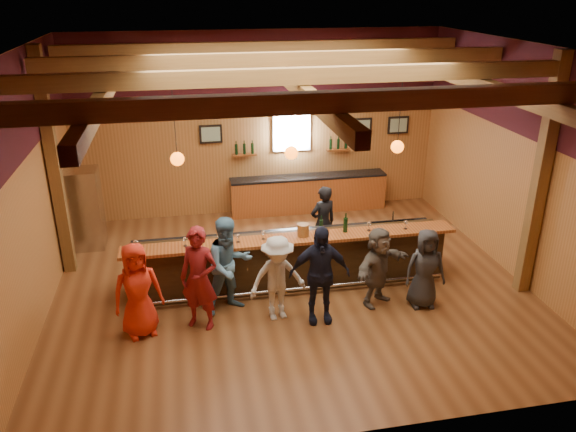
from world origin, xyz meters
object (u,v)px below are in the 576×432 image
Objects in this scene: bar_counter at (290,258)px; ice_bucket at (303,230)px; back_bar_cabinet at (308,193)px; customer_navy at (319,274)px; bartender at (323,223)px; bottle_a at (321,226)px; customer_white at (278,278)px; customer_dark at (425,269)px; customer_redvest at (199,279)px; customer_denim at (229,265)px; stainless_fridge at (85,209)px; customer_brown at (378,266)px; customer_orange at (137,290)px.

ice_bucket reaches higher than bar_counter.
customer_navy is (-0.96, -5.00, 0.42)m from back_bar_cabinet.
bartender is 1.16m from bottle_a.
customer_white is 1.04× the size of customer_dark.
back_bar_cabinet is 2.54× the size of customer_white.
customer_redvest reaches higher than customer_denim.
customer_redvest is 7.70× the size of ice_bucket.
back_bar_cabinet is 5.01m from customer_dark.
bar_counter is at bearing 163.22° from bottle_a.
stainless_fridge reaches higher than customer_navy.
back_bar_cabinet is 4.67m from customer_brown.
ice_bucket is (-2.02, 1.04, 0.48)m from customer_dark.
customer_orange is at bearing -162.06° from ice_bucket.
customer_orange reaches higher than back_bar_cabinet.
bottle_a is (0.34, 1.26, 0.34)m from customer_navy.
customer_denim reaches higher than ice_bucket.
customer_navy is at bearing 22.28° from customer_redvest.
customer_brown is at bearing -33.36° from ice_bucket.
customer_redvest is 1.22× the size of customer_brown.
bartender is (3.69, 2.13, -0.01)m from customer_orange.
bartender is at bearing 66.08° from customer_redvest.
back_bar_cabinet is at bearing 40.15° from customer_denim.
customer_denim is at bearing -0.79° from customer_orange.
customer_denim reaches higher than customer_white.
customer_navy is 1.35m from bottle_a.
customer_navy is 2.39m from bartender.
customer_denim is 1.57m from ice_bucket.
customer_white is at bearing -124.89° from ice_bucket.
customer_navy is 1.19m from ice_bucket.
customer_navy reaches higher than customer_brown.
customer_navy is (4.34, -3.88, -0.00)m from stainless_fridge.
bottle_a is at bearing 150.38° from customer_dark.
ice_bucket is at bearing 0.71° from customer_orange.
ice_bucket is at bearing 45.21° from customer_white.
customer_orange is 4.26m from bartender.
bar_counter is 0.79m from ice_bucket.
customer_navy is 1.19× the size of customer_brown.
customer_white is at bearing -108.99° from back_bar_cabinet.
customer_brown is (4.22, 0.17, -0.08)m from customer_orange.
customer_brown reaches higher than ice_bucket.
bottle_a reaches higher than ice_bucket.
customer_denim is 1.96m from bottle_a.
customer_redvest reaches higher than customer_dark.
customer_white is at bearing -134.24° from bottle_a.
customer_redvest reaches higher than stainless_fridge.
bar_counter reaches higher than back_bar_cabinet.
ice_bucket is (-0.99, -3.86, 0.75)m from back_bar_cabinet.
bar_counter is 0.93m from bottle_a.
customer_navy is 2.00m from customer_dark.
bottle_a is (1.03, 1.06, 0.45)m from customer_white.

